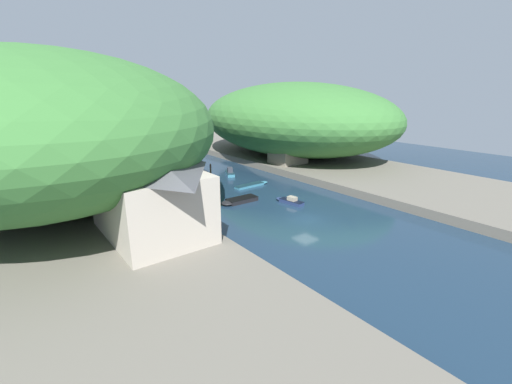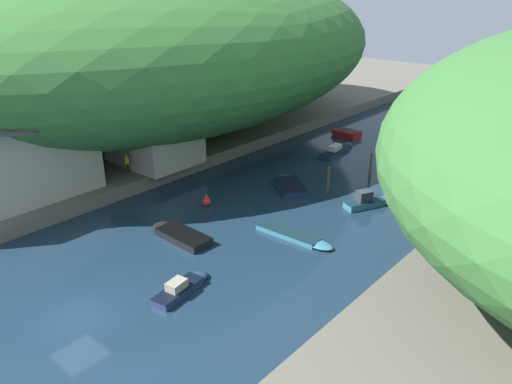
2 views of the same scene
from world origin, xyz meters
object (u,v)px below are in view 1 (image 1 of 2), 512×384
object	(u,v)px
boat_near_quay	(289,201)
person_on_quay	(138,183)
right_bank_cottage	(288,152)
waterfront_building	(150,190)
boathouse_shed	(131,178)
boat_cabin_cruiser	(238,201)
boat_yellow_tender	(180,155)
person_by_boathouse	(147,196)
boat_far_right_bank	(157,170)
boat_navy_launch	(253,185)
boat_red_skiff	(195,181)
boat_moored_right	(230,172)
channel_buoy_near	(203,194)
boat_mid_channel	(132,166)

from	to	relation	value
boat_near_quay	person_on_quay	world-z (taller)	person_on_quay
right_bank_cottage	waterfront_building	bearing A→B (deg)	-153.38
boathouse_shed	boat_cabin_cruiser	distance (m)	14.08
boat_yellow_tender	person_by_boathouse	world-z (taller)	person_by_boathouse
boat_far_right_bank	boat_yellow_tender	bearing A→B (deg)	42.96
boat_navy_launch	person_on_quay	world-z (taller)	person_on_quay
waterfront_building	boat_near_quay	distance (m)	19.89
right_bank_cottage	boat_red_skiff	distance (m)	18.96
boat_cabin_cruiser	person_by_boathouse	size ratio (longest dim) A/B	3.16
boat_red_skiff	person_on_quay	world-z (taller)	person_on_quay
boat_near_quay	boat_far_right_bank	world-z (taller)	boat_near_quay
boat_yellow_tender	boat_red_skiff	world-z (taller)	boat_yellow_tender
person_by_boathouse	boat_near_quay	bearing A→B (deg)	-111.77
boathouse_shed	right_bank_cottage	bearing A→B (deg)	6.75
boathouse_shed	boat_near_quay	size ratio (longest dim) A/B	1.87
boat_navy_launch	person_on_quay	xyz separation A→B (m)	(-16.31, 4.87, 1.96)
boat_red_skiff	boat_far_right_bank	world-z (taller)	boat_far_right_bank
waterfront_building	boat_navy_launch	xyz separation A→B (m)	(20.38, 10.95, -5.30)
waterfront_building	boat_moored_right	distance (m)	29.31
boat_far_right_bank	right_bank_cottage	bearing A→B (deg)	-38.06
person_by_boathouse	boat_navy_launch	bearing A→B (deg)	-80.15
boat_near_quay	boat_far_right_bank	bearing A→B (deg)	95.70
boat_yellow_tender	boat_moored_right	distance (m)	21.32
boat_yellow_tender	boat_navy_launch	size ratio (longest dim) A/B	0.91
waterfront_building	boat_near_quay	bearing A→B (deg)	3.79
person_by_boathouse	boat_yellow_tender	bearing A→B (deg)	-27.22
boat_near_quay	channel_buoy_near	distance (m)	12.21
boat_red_skiff	boat_near_quay	world-z (taller)	boat_near_quay
right_bank_cottage	boat_cabin_cruiser	world-z (taller)	right_bank_cottage
person_on_quay	person_by_boathouse	bearing A→B (deg)	156.99
waterfront_building	person_on_quay	size ratio (longest dim) A/B	7.81
right_bank_cottage	person_by_boathouse	xyz separation A→B (m)	(-29.81, -7.21, -1.14)
boat_yellow_tender	boat_mid_channel	bearing A→B (deg)	38.09
boat_navy_launch	boat_cabin_cruiser	bearing A→B (deg)	-53.41
right_bank_cottage	person_by_boathouse	size ratio (longest dim) A/B	3.75
boat_moored_right	boat_yellow_tender	bearing A→B (deg)	113.34
right_bank_cottage	boat_navy_launch	size ratio (longest dim) A/B	1.01
boat_near_quay	channel_buoy_near	bearing A→B (deg)	121.22
channel_buoy_near	boat_far_right_bank	bearing A→B (deg)	87.94
waterfront_building	boat_moored_right	world-z (taller)	waterfront_building
boat_red_skiff	boat_cabin_cruiser	distance (m)	12.73
boat_cabin_cruiser	person_on_quay	size ratio (longest dim) A/B	3.16
boat_red_skiff	boat_far_right_bank	size ratio (longest dim) A/B	0.80
boat_yellow_tender	channel_buoy_near	distance (m)	31.77
boathouse_shed	right_bank_cottage	size ratio (longest dim) A/B	1.30
boat_cabin_cruiser	channel_buoy_near	distance (m)	5.68
boathouse_shed	person_on_quay	world-z (taller)	boathouse_shed
boathouse_shed	boat_moored_right	size ratio (longest dim) A/B	1.88
waterfront_building	boat_mid_channel	bearing A→B (deg)	75.07
boat_mid_channel	boat_red_skiff	distance (m)	17.49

